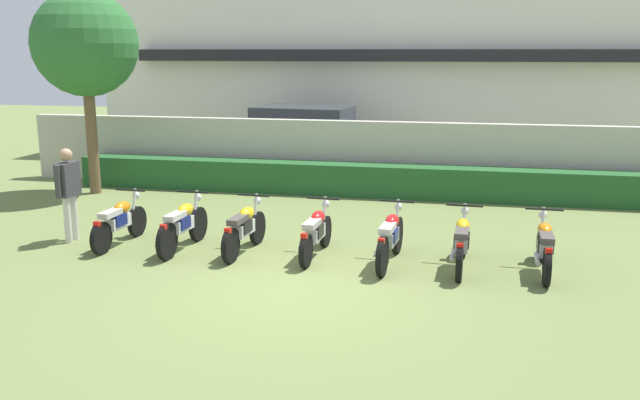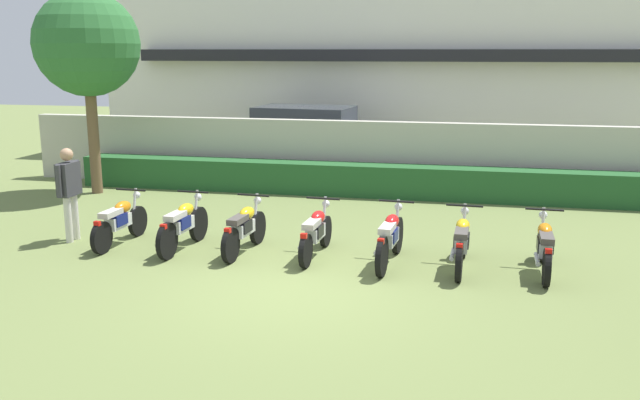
{
  "view_description": "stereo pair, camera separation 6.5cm",
  "coord_description": "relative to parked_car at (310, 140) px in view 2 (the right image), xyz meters",
  "views": [
    {
      "loc": [
        2.33,
        -9.25,
        3.45
      ],
      "look_at": [
        0.0,
        1.82,
        0.95
      ],
      "focal_mm": 37.92,
      "sensor_mm": 36.0,
      "label": 1
    },
    {
      "loc": [
        2.39,
        -9.23,
        3.45
      ],
      "look_at": [
        0.0,
        1.82,
        0.95
      ],
      "focal_mm": 37.92,
      "sensor_mm": 36.0,
      "label": 2
    }
  ],
  "objects": [
    {
      "name": "tree_near_inspector",
      "position": [
        -4.49,
        -4.03,
        2.65
      ],
      "size": [
        2.5,
        2.5,
        4.87
      ],
      "color": "brown",
      "rests_on": "ground"
    },
    {
      "name": "motorcycle_in_row_1",
      "position": [
        -0.4,
        -8.18,
        -0.48
      ],
      "size": [
        0.6,
        1.86,
        0.98
      ],
      "rotation": [
        0.0,
        0.0,
        1.51
      ],
      "color": "black",
      "rests_on": "ground"
    },
    {
      "name": "motorcycle_in_row_3",
      "position": [
        1.98,
        -8.09,
        -0.5
      ],
      "size": [
        0.6,
        1.83,
        0.94
      ],
      "rotation": [
        0.0,
        0.0,
        1.52
      ],
      "color": "black",
      "rests_on": "ground"
    },
    {
      "name": "hedge_row",
      "position": [
        2.01,
        -2.96,
        -0.55
      ],
      "size": [
        14.55,
        0.7,
        0.77
      ],
      "primitive_type": "cube",
      "color": "#235628",
      "rests_on": "ground"
    },
    {
      "name": "building",
      "position": [
        2.01,
        5.24,
        2.23
      ],
      "size": [
        19.14,
        6.5,
        6.33
      ],
      "color": "white",
      "rests_on": "ground"
    },
    {
      "name": "inspector_person",
      "position": [
        -2.65,
        -8.07,
        0.1
      ],
      "size": [
        0.23,
        0.69,
        1.73
      ],
      "color": "silver",
      "rests_on": "ground"
    },
    {
      "name": "motorcycle_in_row_2",
      "position": [
        0.72,
        -8.14,
        -0.49
      ],
      "size": [
        0.6,
        1.8,
        0.96
      ],
      "rotation": [
        0.0,
        0.0,
        1.49
      ],
      "color": "black",
      "rests_on": "ground"
    },
    {
      "name": "motorcycle_in_row_0",
      "position": [
        -1.65,
        -8.12,
        -0.5
      ],
      "size": [
        0.6,
        1.8,
        0.95
      ],
      "rotation": [
        0.0,
        0.0,
        1.52
      ],
      "color": "black",
      "rests_on": "ground"
    },
    {
      "name": "parked_car",
      "position": [
        0.0,
        0.0,
        0.0
      ],
      "size": [
        4.67,
        2.47,
        1.89
      ],
      "rotation": [
        0.0,
        0.0,
        -0.11
      ],
      "color": "silver",
      "rests_on": "ground"
    },
    {
      "name": "motorcycle_in_row_4",
      "position": [
        3.27,
        -8.24,
        -0.48
      ],
      "size": [
        0.6,
        1.96,
        0.98
      ],
      "rotation": [
        0.0,
        0.0,
        1.49
      ],
      "color": "black",
      "rests_on": "ground"
    },
    {
      "name": "compound_wall",
      "position": [
        2.01,
        -2.26,
        -0.06
      ],
      "size": [
        18.18,
        0.3,
        1.74
      ],
      "primitive_type": "cube",
      "color": "#BCB7A8",
      "rests_on": "ground"
    },
    {
      "name": "motorcycle_in_row_6",
      "position": [
        5.7,
        -8.2,
        -0.49
      ],
      "size": [
        0.6,
        1.86,
        0.95
      ],
      "rotation": [
        0.0,
        0.0,
        1.54
      ],
      "color": "black",
      "rests_on": "ground"
    },
    {
      "name": "motorcycle_in_row_5",
      "position": [
        4.42,
        -8.24,
        -0.49
      ],
      "size": [
        0.6,
        1.88,
        0.96
      ],
      "rotation": [
        0.0,
        0.0,
        1.53
      ],
      "color": "black",
      "rests_on": "ground"
    },
    {
      "name": "ground",
      "position": [
        2.01,
        -9.7,
        -0.94
      ],
      "size": [
        60.0,
        60.0,
        0.0
      ],
      "primitive_type": "plane",
      "color": "olive"
    }
  ]
}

